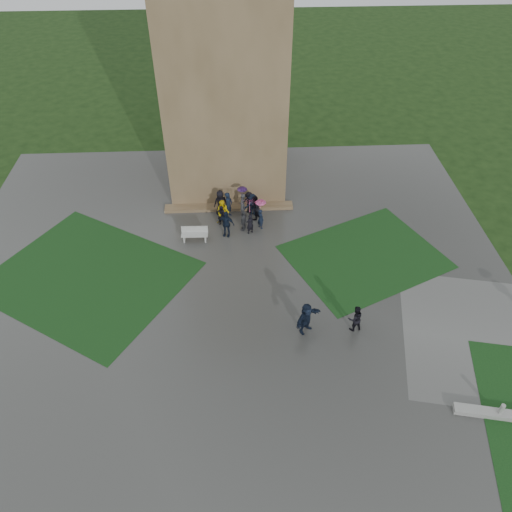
{
  "coord_description": "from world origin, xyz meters",
  "views": [
    {
      "loc": [
        0.51,
        -18.12,
        20.77
      ],
      "look_at": [
        1.59,
        4.06,
        1.2
      ],
      "focal_mm": 35.0,
      "sensor_mm": 36.0,
      "label": 1
    }
  ],
  "objects_px": {
    "bench": "(195,234)",
    "pedestrian_mid": "(306,318)",
    "tower": "(224,57)",
    "pedestrian_near": "(355,318)"
  },
  "relations": [
    {
      "from": "bench",
      "to": "pedestrian_mid",
      "type": "bearing_deg",
      "value": -50.33
    },
    {
      "from": "bench",
      "to": "pedestrian_near",
      "type": "bearing_deg",
      "value": -40.46
    },
    {
      "from": "tower",
      "to": "bench",
      "type": "relative_size",
      "value": 10.41
    },
    {
      "from": "bench",
      "to": "pedestrian_near",
      "type": "height_order",
      "value": "pedestrian_near"
    },
    {
      "from": "tower",
      "to": "pedestrian_mid",
      "type": "relative_size",
      "value": 9.26
    },
    {
      "from": "pedestrian_near",
      "to": "pedestrian_mid",
      "type": "bearing_deg",
      "value": -11.81
    },
    {
      "from": "tower",
      "to": "pedestrian_mid",
      "type": "xyz_separation_m",
      "value": [
        4.0,
        -15.77,
        -8.01
      ]
    },
    {
      "from": "tower",
      "to": "pedestrian_near",
      "type": "distance_m",
      "value": 18.96
    },
    {
      "from": "tower",
      "to": "pedestrian_near",
      "type": "height_order",
      "value": "tower"
    },
    {
      "from": "pedestrian_near",
      "to": "bench",
      "type": "bearing_deg",
      "value": -53.3
    }
  ]
}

